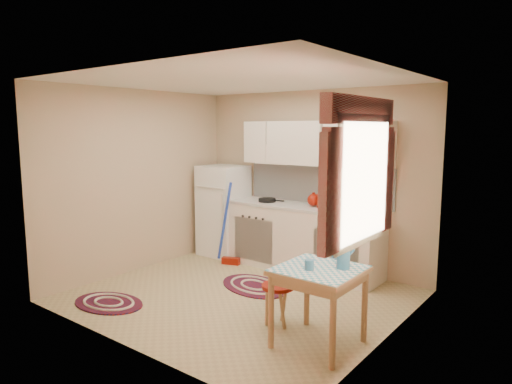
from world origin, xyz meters
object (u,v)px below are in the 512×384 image
base_cabinets (302,239)px  table (318,307)px  fridge (223,210)px  stool (278,305)px

base_cabinets → table: (1.29, -1.81, -0.08)m
base_cabinets → table: size_ratio=3.12×
fridge → stool: bearing=-37.0°
fridge → base_cabinets: fridge is taller
fridge → stool: size_ratio=3.33×
base_cabinets → table: bearing=-54.4°
fridge → base_cabinets: bearing=2.0°
fridge → table: fridge is taller
base_cabinets → stool: (0.76, -1.69, -0.23)m
fridge → base_cabinets: size_ratio=0.62×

